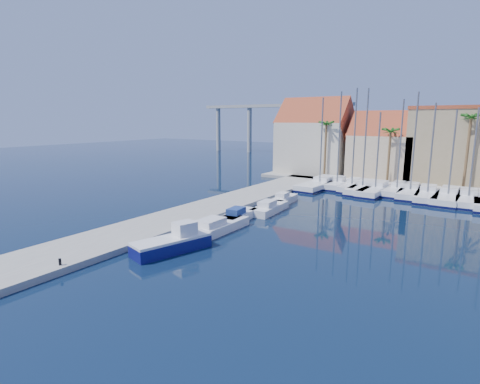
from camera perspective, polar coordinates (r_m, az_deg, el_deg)
The scene contains 26 objects.
ground at distance 25.74m, azimuth -9.81°, elevation -12.20°, with size 260.00×260.00×0.00m, color black.
quay_west at distance 40.94m, azimuth -6.02°, elevation -2.93°, with size 6.00×77.00×0.50m, color gray.
shore_north at distance 66.06m, azimuth 27.66°, elevation 1.20°, with size 54.00×16.00×0.50m, color gray.
bollard at distance 28.07m, azimuth -25.75°, elevation -9.57°, with size 0.18×0.18×0.46m, color black.
fishing_boat at distance 29.65m, azimuth -10.10°, elevation -7.55°, with size 3.65×6.49×2.16m.
motorboat_west_0 at distance 34.05m, azimuth -3.80°, elevation -5.33°, with size 2.42×7.45×1.40m.
motorboat_west_1 at distance 37.88m, azimuth -0.26°, elevation -3.61°, with size 2.34×5.76×1.40m.
motorboat_west_2 at distance 41.27m, azimuth 4.46°, elevation -2.42°, with size 2.34×6.25×1.40m.
motorboat_west_3 at distance 45.89m, azimuth 6.68°, elevation -1.09°, with size 2.09×5.34×1.40m.
sailboat_0 at distance 57.45m, azimuth 12.34°, elevation 1.23°, with size 3.93×12.15×13.13m.
sailboat_1 at distance 57.87m, azimuth 14.68°, elevation 1.28°, with size 2.81×8.30×13.97m.
sailboat_2 at distance 56.71m, azimuth 16.77°, elevation 0.97°, with size 2.66×8.67×14.31m.
sailboat_3 at distance 55.58m, azimuth 18.32°, elevation 0.65°, with size 2.72×10.02×14.17m.
sailboat_4 at distance 54.97m, azimuth 20.10°, elevation 0.37°, with size 3.29×10.54×11.03m.
sailboat_5 at distance 55.60m, azimuth 22.91°, elevation 0.34°, with size 3.02×8.95×12.66m.
sailboat_6 at distance 54.99m, azimuth 24.55°, elevation 0.09°, with size 3.12×9.96×13.51m.
sailboat_7 at distance 53.97m, azimuth 26.68°, elevation -0.30°, with size 3.27×10.22×12.08m.
sailboat_8 at distance 53.85m, azimuth 29.19°, elevation -0.58°, with size 3.18×10.86×11.24m.
sailboat_9 at distance 53.64m, azimuth 31.43°, elevation -0.83°, with size 3.22×10.37×11.43m.
building_0 at distance 69.36m, azimuth 11.30°, elevation 7.87°, with size 12.30×9.00×13.50m.
building_1 at distance 65.80m, azimuth 21.00°, elevation 6.13°, with size 10.30×8.00×11.00m.
building_2 at distance 65.21m, azimuth 30.75°, elevation 6.13°, with size 14.20×10.20×11.50m.
palm_0 at distance 63.15m, azimuth 13.02°, elevation 9.84°, with size 2.60×2.60×10.15m.
palm_1 at distance 60.34m, azimuth 21.97°, elevation 8.39°, with size 2.60×2.60×9.15m.
palm_2 at distance 59.06m, azimuth 31.74°, elevation 9.34°, with size 2.60×2.60×11.15m.
viaduct at distance 113.53m, azimuth 4.47°, elevation 11.07°, with size 48.00×2.20×14.45m.
Camera 1 is at (16.48, -17.00, 10.07)m, focal length 28.00 mm.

